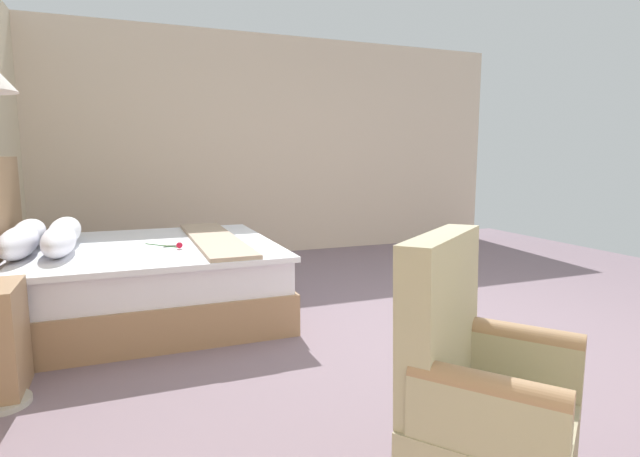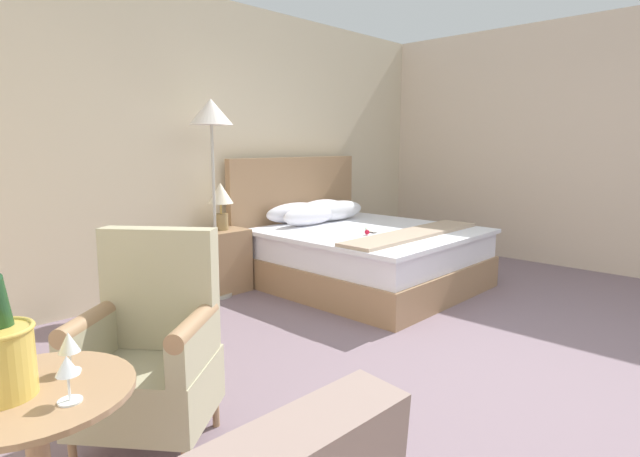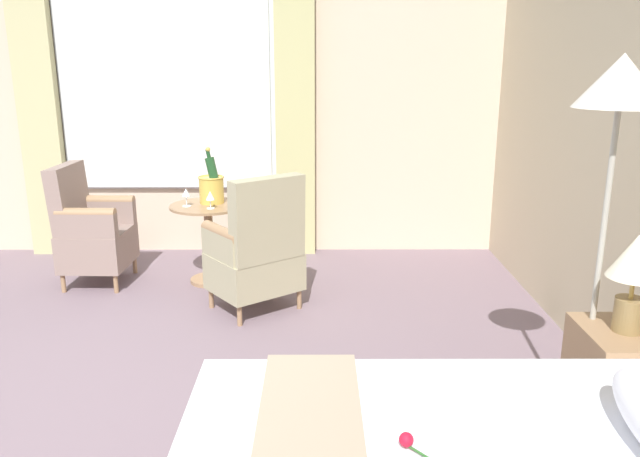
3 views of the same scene
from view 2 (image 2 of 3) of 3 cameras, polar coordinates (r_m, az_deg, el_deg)
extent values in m
plane|color=slate|center=(3.39, 19.76, -15.90)|extent=(8.16, 8.16, 0.00)
cube|color=beige|center=(5.17, -13.24, 9.21)|extent=(6.78, 0.12, 2.84)
cube|color=#9D7855|center=(5.16, 5.30, -4.79)|extent=(1.80, 2.00, 0.31)
cube|color=white|center=(5.10, 5.35, -1.80)|extent=(1.74, 1.94, 0.24)
cube|color=white|center=(5.04, 5.91, -0.31)|extent=(1.83, 1.88, 0.04)
cube|color=tan|center=(4.75, 10.59, -0.59)|extent=(1.80, 0.36, 0.03)
cube|color=#9D7855|center=(5.73, -2.79, 3.23)|extent=(1.89, 0.08, 0.98)
ellipsoid|color=white|center=(5.45, -2.96, 1.83)|extent=(0.76, 0.26, 0.22)
ellipsoid|color=white|center=(5.76, 0.15, 2.25)|extent=(0.76, 0.24, 0.23)
ellipsoid|color=white|center=(5.28, -1.09, 1.54)|extent=(0.76, 0.23, 0.22)
ellipsoid|color=white|center=(5.59, 2.02, 2.08)|extent=(0.76, 0.25, 0.22)
cylinder|color=#2D6628|center=(4.87, 5.33, -0.26)|extent=(0.28, 0.24, 0.01)
sphere|color=red|center=(4.69, 5.41, -0.41)|extent=(0.05, 0.05, 0.05)
ellipsoid|color=#33702D|center=(4.69, 8.26, -0.62)|extent=(0.03, 0.05, 0.01)
cube|color=white|center=(4.85, 6.13, -0.29)|extent=(0.10, 0.12, 0.00)
cube|color=#9D7855|center=(4.98, -11.05, -3.64)|extent=(0.45, 0.38, 0.61)
sphere|color=#B7B2A8|center=(5.08, -8.95, -1.74)|extent=(0.02, 0.02, 0.02)
cylinder|color=olive|center=(4.90, -11.20, 0.76)|extent=(0.13, 0.13, 0.16)
cylinder|color=tan|center=(4.89, -11.25, 2.25)|extent=(0.02, 0.02, 0.10)
cone|color=#EFE5C6|center=(4.87, -11.30, 3.99)|extent=(0.24, 0.24, 0.20)
cylinder|color=#B4B1A6|center=(4.90, -11.65, -7.40)|extent=(0.28, 0.28, 0.03)
cylinder|color=#B4B1A6|center=(4.73, -11.97, 1.93)|extent=(0.03, 0.03, 1.57)
cone|color=silver|center=(4.70, -12.36, 12.90)|extent=(0.40, 0.40, 0.23)
cylinder|color=#9D7855|center=(1.88, -30.06, -16.04)|extent=(0.62, 0.62, 0.02)
cylinder|color=white|center=(1.75, -26.65, -17.19)|extent=(0.07, 0.07, 0.01)
cylinder|color=white|center=(1.73, -26.76, -15.90)|extent=(0.01, 0.01, 0.08)
cone|color=white|center=(1.71, -26.94, -13.78)|extent=(0.07, 0.07, 0.06)
cylinder|color=white|center=(1.95, -26.56, -14.37)|extent=(0.07, 0.07, 0.01)
cylinder|color=white|center=(1.94, -26.64, -13.40)|extent=(0.01, 0.01, 0.07)
cone|color=white|center=(1.92, -26.80, -11.52)|extent=(0.07, 0.07, 0.07)
cylinder|color=#9D7855|center=(2.65, -26.41, -22.18)|extent=(0.04, 0.04, 0.15)
cylinder|color=#9D7855|center=(2.96, -21.87, -18.34)|extent=(0.04, 0.04, 0.15)
cylinder|color=#9D7855|center=(2.77, -11.81, -19.83)|extent=(0.04, 0.04, 0.15)
cube|color=tan|center=(2.59, -19.15, -17.02)|extent=(0.76, 0.77, 0.28)
cube|color=tan|center=(2.60, -17.82, -6.49)|extent=(0.45, 0.53, 0.60)
cube|color=tan|center=(2.59, -24.70, -11.63)|extent=(0.42, 0.35, 0.20)
cylinder|color=#9D7855|center=(2.56, -24.86, -9.55)|extent=(0.42, 0.35, 0.09)
cube|color=tan|center=(2.38, -14.15, -12.88)|extent=(0.42, 0.35, 0.20)
cylinder|color=#9D7855|center=(2.35, -14.25, -10.63)|extent=(0.42, 0.35, 0.09)
camera|label=1|loc=(3.24, -50.74, 3.71)|focal=28.00mm
camera|label=3|loc=(5.99, 18.58, 12.65)|focal=35.00mm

